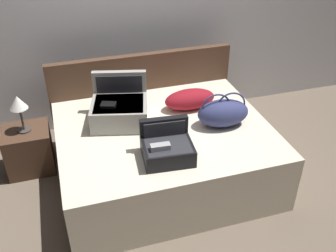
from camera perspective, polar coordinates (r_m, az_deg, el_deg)
ground_plane at (r=3.58m, az=1.36°, el=-11.40°), size 12.00×12.00×0.00m
back_wall at (r=4.32m, az=-5.56°, el=16.69°), size 8.00×0.10×2.60m
bed at (r=3.68m, az=-0.54°, el=-4.07°), size 1.92×1.56×0.57m
headboard at (r=4.24m, az=-3.73°, el=4.48°), size 1.96×0.08×0.96m
hard_case_large at (r=3.59m, az=-7.15°, el=2.56°), size 0.60×0.58×0.41m
hard_case_medium at (r=3.11m, az=-0.14°, el=-3.23°), size 0.43×0.38×0.29m
duffel_bag at (r=3.54m, az=8.11°, el=1.96°), size 0.49×0.31×0.33m
pillow_near_headboard at (r=3.80m, az=3.23°, el=3.97°), size 0.51×0.26×0.19m
nightstand at (r=4.07m, az=-19.78°, el=-3.27°), size 0.44×0.40×0.45m
table_lamp at (r=3.81m, az=-21.19°, el=2.95°), size 0.16×0.16×0.37m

